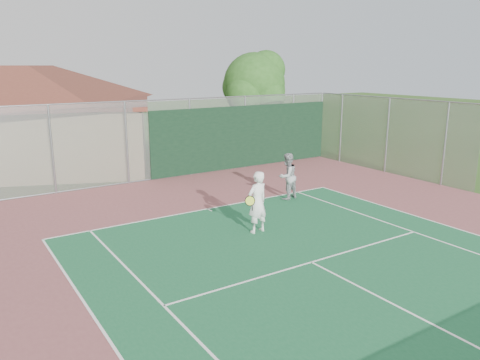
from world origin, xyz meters
name	(u,v)px	position (x,y,z in m)	size (l,w,h in m)	color
back_fence	(193,139)	(2.11, 16.98, 1.67)	(20.08, 0.11, 3.53)	gray
side_fence_right	(387,135)	(10.00, 12.50, 1.75)	(0.08, 9.00, 3.50)	gray
clubhouse	(13,107)	(-4.42, 23.23, 2.98)	(15.99, 13.49, 5.87)	tan
tree	(256,86)	(7.88, 20.23, 3.80)	(4.15, 3.93, 5.78)	#392114
player_white_front	(257,203)	(0.12, 9.01, 0.95)	(1.03, 0.75, 1.89)	white
player_grey_back	(287,177)	(3.16, 11.37, 0.88)	(0.97, 0.82, 1.75)	#97999C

